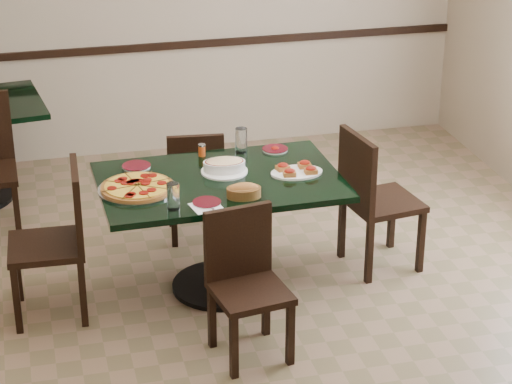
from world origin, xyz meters
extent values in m
plane|color=brown|center=(0.00, 0.00, 0.00)|extent=(5.50, 5.50, 0.00)
plane|color=gray|center=(0.00, -2.75, 1.40)|extent=(5.00, 0.00, 5.00)
cube|color=black|center=(0.00, 2.73, 0.90)|extent=(5.00, 0.03, 0.06)
cube|color=black|center=(-0.04, 0.31, 0.73)|extent=(1.48, 0.97, 0.04)
cylinder|color=black|center=(-0.04, 0.31, 0.35)|extent=(0.12, 0.12, 0.71)
cylinder|color=black|center=(-0.04, 0.31, 0.01)|extent=(0.62, 0.62, 0.03)
cube|color=black|center=(-0.05, 1.08, 0.38)|extent=(0.41, 0.41, 0.04)
cube|color=black|center=(-0.07, 0.92, 0.61)|extent=(0.38, 0.08, 0.40)
cube|color=black|center=(0.12, 1.22, 0.18)|extent=(0.04, 0.04, 0.36)
cube|color=black|center=(0.09, 0.91, 0.18)|extent=(0.04, 0.04, 0.36)
cube|color=black|center=(-0.19, 1.26, 0.18)|extent=(0.04, 0.04, 0.36)
cube|color=black|center=(-0.23, 0.94, 0.18)|extent=(0.04, 0.04, 0.36)
cube|color=black|center=(-0.04, -0.48, 0.40)|extent=(0.45, 0.45, 0.04)
cube|color=black|center=(-0.06, -0.31, 0.63)|extent=(0.40, 0.10, 0.42)
cube|color=black|center=(-0.17, -0.67, 0.19)|extent=(0.05, 0.05, 0.38)
cube|color=black|center=(-0.23, -0.34, 0.19)|extent=(0.05, 0.05, 0.38)
cube|color=black|center=(0.16, -0.62, 0.19)|extent=(0.05, 0.05, 0.38)
cube|color=black|center=(0.10, -0.29, 0.19)|extent=(0.05, 0.05, 0.38)
cube|color=black|center=(1.05, 0.36, 0.45)|extent=(0.50, 0.50, 0.04)
cube|color=black|center=(0.85, 0.33, 0.70)|extent=(0.11, 0.44, 0.47)
cube|color=black|center=(1.26, 0.21, 0.21)|extent=(0.05, 0.05, 0.43)
cube|color=black|center=(0.89, 0.15, 0.21)|extent=(0.05, 0.05, 0.43)
cube|color=black|center=(1.21, 0.58, 0.21)|extent=(0.05, 0.05, 0.43)
cube|color=black|center=(0.83, 0.52, 0.21)|extent=(0.05, 0.05, 0.43)
cube|color=black|center=(-1.10, 0.25, 0.45)|extent=(0.46, 0.46, 0.04)
cube|color=black|center=(-0.90, 0.25, 0.71)|extent=(0.06, 0.44, 0.47)
cube|color=black|center=(-1.28, 0.45, 0.22)|extent=(0.04, 0.04, 0.43)
cube|color=black|center=(-0.90, 0.44, 0.22)|extent=(0.04, 0.04, 0.43)
cube|color=black|center=(-1.29, 0.07, 0.22)|extent=(0.04, 0.04, 0.43)
cube|color=black|center=(-0.92, 0.06, 0.22)|extent=(0.04, 0.04, 0.43)
cube|color=black|center=(-1.26, 1.19, 0.23)|extent=(0.04, 0.04, 0.46)
cube|color=black|center=(-1.27, 1.59, 0.23)|extent=(0.04, 0.04, 0.46)
cylinder|color=#B4B5BB|center=(-0.54, 0.27, 0.76)|extent=(0.47, 0.47, 0.01)
cylinder|color=#986121|center=(-0.54, 0.27, 0.77)|extent=(0.43, 0.43, 0.02)
cylinder|color=yellow|center=(-0.54, 0.27, 0.78)|extent=(0.39, 0.39, 0.01)
cylinder|color=white|center=(0.01, 0.40, 0.76)|extent=(0.29, 0.29, 0.01)
ellipsoid|color=beige|center=(0.01, 0.40, 0.82)|extent=(0.24, 0.17, 0.04)
ellipsoid|color=#AC682F|center=(0.05, 0.02, 0.81)|extent=(0.18, 0.10, 0.07)
cylinder|color=white|center=(-0.18, -0.02, 0.76)|extent=(0.16, 0.16, 0.01)
cylinder|color=#3C040C|center=(-0.18, -0.02, 0.76)|extent=(0.17, 0.17, 0.00)
cylinder|color=white|center=(0.41, 0.68, 0.76)|extent=(0.16, 0.16, 0.01)
cylinder|color=#3C040C|center=(0.41, 0.68, 0.76)|extent=(0.17, 0.17, 0.00)
ellipsoid|color=#911307|center=(0.41, 0.68, 0.77)|extent=(0.05, 0.05, 0.02)
cylinder|color=white|center=(-0.50, 0.61, 0.76)|extent=(0.17, 0.17, 0.01)
cylinder|color=#3C040C|center=(-0.50, 0.61, 0.76)|extent=(0.18, 0.18, 0.00)
cube|color=white|center=(-0.19, -0.06, 0.75)|extent=(0.19, 0.19, 0.00)
cube|color=#B4B5BB|center=(-0.17, -0.06, 0.76)|extent=(0.04, 0.15, 0.00)
cylinder|color=white|center=(0.19, 0.70, 0.83)|extent=(0.08, 0.08, 0.16)
cylinder|color=white|center=(-0.38, -0.05, 0.83)|extent=(0.07, 0.07, 0.16)
cylinder|color=#CD5615|center=(-0.07, 0.70, 0.79)|extent=(0.04, 0.04, 0.07)
cylinder|color=#B4B5BB|center=(-0.07, 0.70, 0.82)|extent=(0.05, 0.05, 0.01)
camera|label=1|loc=(-1.15, -5.11, 3.15)|focal=70.00mm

